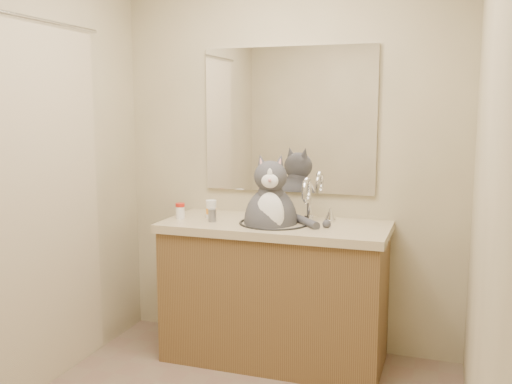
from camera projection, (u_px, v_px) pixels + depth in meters
room at (210, 185)px, 2.43m from camera, size 2.22×2.52×2.42m
vanity at (275, 289)px, 3.45m from camera, size 1.34×0.59×1.12m
mirror at (288, 120)px, 3.55m from camera, size 1.10×0.02×0.90m
shower_curtain at (28, 207)px, 2.88m from camera, size 0.02×1.30×1.93m
cat at (271, 216)px, 3.36m from camera, size 0.51×0.41×0.63m
pill_bottle_redcap at (180, 211)px, 3.50m from camera, size 0.07×0.07×0.10m
pill_bottle_orange at (211, 209)px, 3.52m from camera, size 0.09×0.09×0.11m
grey_canister at (212, 215)px, 3.41m from camera, size 0.06×0.06×0.08m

